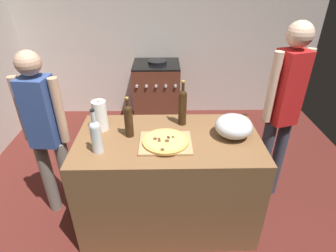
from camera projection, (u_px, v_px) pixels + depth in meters
The scene contains 13 objects.
ground_plane at pixel (160, 163), 3.38m from camera, with size 4.70×3.40×0.02m, color #511E19.
kitchen_wall_rear at pixel (160, 29), 3.98m from camera, with size 4.70×0.10×2.60m, color beige.
counter at pixel (168, 180), 2.43m from camera, with size 1.48×0.79×0.89m, color brown.
cutting_board at pixel (165, 143), 2.12m from camera, with size 0.40×0.32×0.02m, color tan.
pizza at pixel (165, 141), 2.11m from camera, with size 0.36×0.36×0.03m.
mixing_bowl at pixel (234, 126), 2.18m from camera, with size 0.30×0.30×0.18m.
paper_towel_roll at pixel (100, 116), 2.26m from camera, with size 0.12×0.12×0.26m.
wine_bottle_clear at pixel (96, 135), 1.97m from camera, with size 0.08×0.08×0.35m.
wine_bottle_green at pixel (129, 120), 2.16m from camera, with size 0.07×0.07×0.34m.
wine_bottle_dark at pixel (183, 106), 2.31m from camera, with size 0.07×0.07×0.40m.
stove at pixel (157, 93), 4.05m from camera, with size 0.65×0.61×0.95m.
person_in_stripes at pixel (46, 131), 2.28m from camera, with size 0.39×0.22×1.57m.
person_in_red at pixel (283, 107), 2.42m from camera, with size 0.37×0.25×1.74m.
Camera 1 is at (0.05, -1.30, 2.08)m, focal length 29.37 mm.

